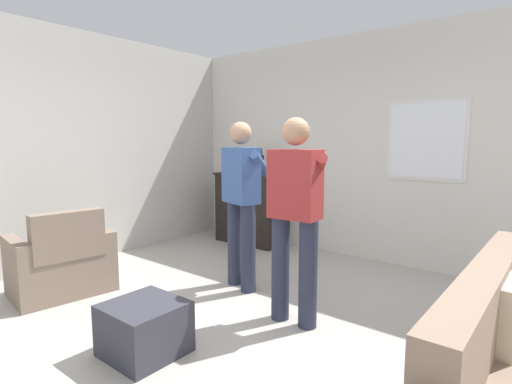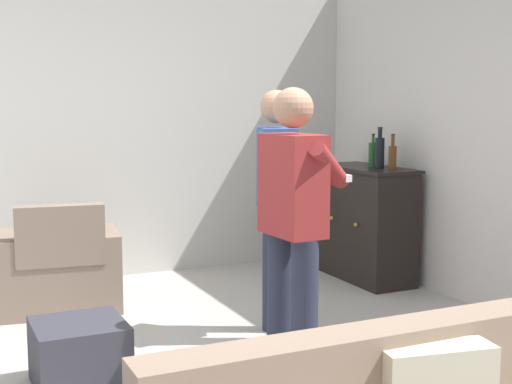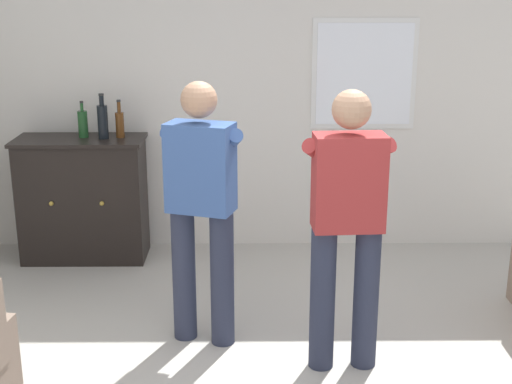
% 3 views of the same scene
% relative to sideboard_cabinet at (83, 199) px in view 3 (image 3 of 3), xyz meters
% --- Properties ---
extents(wall_back_with_window, '(5.20, 0.15, 2.80)m').
position_rel_sideboard_cabinet_xyz_m(wall_back_with_window, '(1.58, 0.36, 0.89)').
color(wall_back_with_window, silver).
rests_on(wall_back_with_window, ground).
extents(sideboard_cabinet, '(1.04, 0.49, 1.02)m').
position_rel_sideboard_cabinet_xyz_m(sideboard_cabinet, '(0.00, 0.00, 0.00)').
color(sideboard_cabinet, black).
rests_on(sideboard_cabinet, ground).
extents(bottle_wine_green, '(0.08, 0.08, 0.30)m').
position_rel_sideboard_cabinet_xyz_m(bottle_wine_green, '(0.03, 0.04, 0.62)').
color(bottle_wine_green, '#1E4C23').
rests_on(bottle_wine_green, sideboard_cabinet).
extents(bottle_liquor_amber, '(0.08, 0.08, 0.36)m').
position_rel_sideboard_cabinet_xyz_m(bottle_liquor_amber, '(0.20, -0.01, 0.66)').
color(bottle_liquor_amber, black).
rests_on(bottle_liquor_amber, sideboard_cabinet).
extents(bottle_spirits_clear, '(0.07, 0.07, 0.31)m').
position_rel_sideboard_cabinet_xyz_m(bottle_spirits_clear, '(0.33, 0.04, 0.62)').
color(bottle_spirits_clear, '#593314').
rests_on(bottle_spirits_clear, sideboard_cabinet).
extents(person_standing_left, '(0.53, 0.52, 1.68)m').
position_rel_sideboard_cabinet_xyz_m(person_standing_left, '(1.08, -1.43, 0.42)').
color(person_standing_left, '#282D42').
rests_on(person_standing_left, ground).
extents(person_standing_right, '(0.56, 0.49, 1.68)m').
position_rel_sideboard_cabinet_xyz_m(person_standing_right, '(1.93, -1.76, 0.42)').
color(person_standing_right, '#282D42').
rests_on(person_standing_right, ground).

